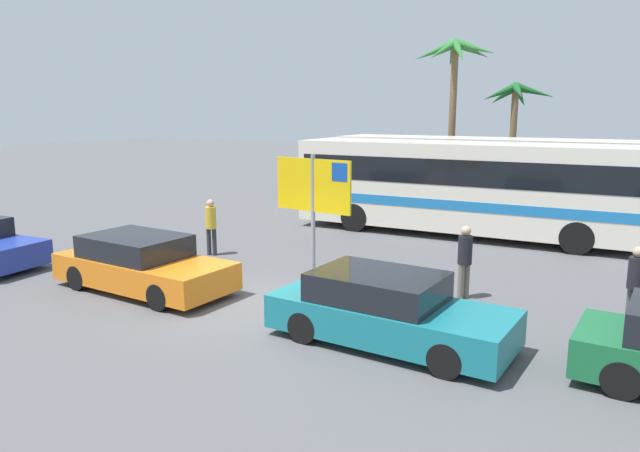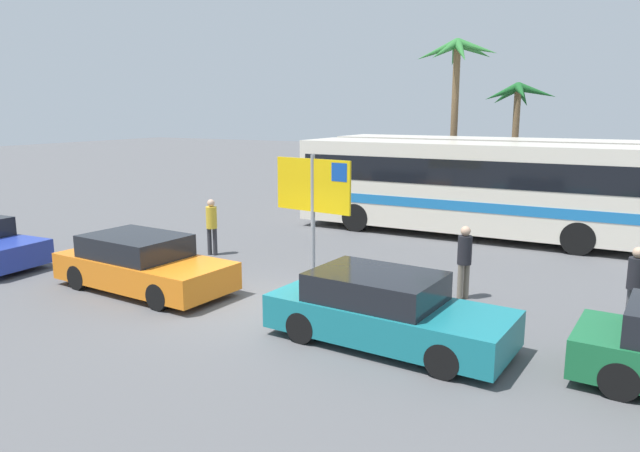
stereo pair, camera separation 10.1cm
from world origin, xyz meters
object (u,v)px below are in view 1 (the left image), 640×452
car_teal (387,310)px  pedestrian_near_sign (211,223)px  car_orange (142,264)px  bus_rear_coach (484,174)px  pedestrian_by_bus (465,256)px  pedestrian_crossing_lot (636,280)px  bus_front_coach (468,184)px  ferry_sign (315,190)px

car_teal → pedestrian_near_sign: size_ratio=2.72×
car_orange → bus_rear_coach: bearing=74.5°
pedestrian_by_bus → pedestrian_crossing_lot: (3.45, -0.20, -0.04)m
car_orange → bus_front_coach: bearing=67.0°
pedestrian_near_sign → bus_front_coach: bearing=125.2°
bus_rear_coach → ferry_sign: (-1.55, -11.04, 0.54)m
car_teal → pedestrian_by_bus: (0.55, 3.30, 0.37)m
bus_rear_coach → pedestrian_crossing_lot: bus_rear_coach is taller
car_orange → pedestrian_by_bus: bearing=27.4°
car_orange → car_teal: (6.42, -0.31, -0.00)m
bus_front_coach → car_teal: (1.26, -10.36, -1.15)m
pedestrian_near_sign → car_orange: bearing=-0.7°
bus_front_coach → pedestrian_crossing_lot: bearing=-54.0°
ferry_sign → pedestrian_by_bus: 3.91m
car_teal → pedestrian_by_bus: bearing=84.5°
bus_front_coach → ferry_sign: (-1.84, -7.49, 0.54)m
ferry_sign → car_teal: 4.55m
pedestrian_near_sign → pedestrian_crossing_lot: pedestrian_near_sign is taller
ferry_sign → car_orange: bearing=-135.0°
bus_rear_coach → car_teal: bus_rear_coach is taller
bus_front_coach → pedestrian_by_bus: bearing=-75.6°
bus_front_coach → car_orange: size_ratio=2.55×
bus_front_coach → car_teal: bus_front_coach is taller
pedestrian_near_sign → pedestrian_crossing_lot: bearing=73.6°
bus_rear_coach → pedestrian_near_sign: bus_rear_coach is taller
bus_rear_coach → pedestrian_crossing_lot: size_ratio=7.16×
bus_front_coach → pedestrian_crossing_lot: bus_front_coach is taller
ferry_sign → pedestrian_by_bus: size_ratio=1.88×
car_teal → ferry_sign: bearing=141.3°
car_orange → pedestrian_near_sign: (-0.74, 3.56, 0.35)m
car_orange → pedestrian_crossing_lot: 10.79m
pedestrian_by_bus → bus_front_coach: bearing=137.4°
bus_rear_coach → ferry_sign: 11.16m
car_teal → pedestrian_near_sign: 8.15m
pedestrian_near_sign → pedestrian_by_bus: bearing=73.3°
car_orange → pedestrian_near_sign: pedestrian_near_sign is taller
bus_front_coach → car_teal: bearing=-83.1°
pedestrian_by_bus → pedestrian_near_sign: bearing=-151.3°
car_orange → car_teal: same height
bus_rear_coach → car_orange: 14.48m
ferry_sign → car_orange: size_ratio=0.69×
ferry_sign → pedestrian_near_sign: (-4.06, 1.01, -1.34)m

